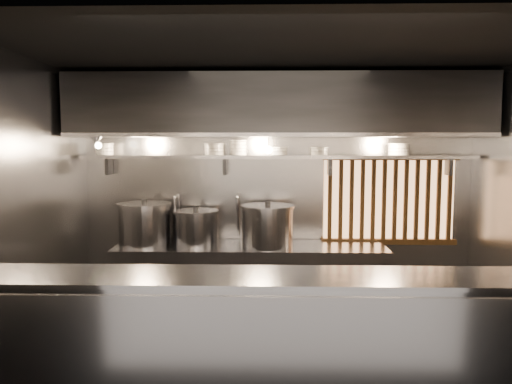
{
  "coord_description": "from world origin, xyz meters",
  "views": [
    {
      "loc": [
        -0.1,
        -4.33,
        2.05
      ],
      "look_at": [
        -0.22,
        0.55,
        1.56
      ],
      "focal_mm": 35.0,
      "sensor_mm": 36.0,
      "label": 1
    }
  ],
  "objects_px": {
    "stock_pot_mid": "(145,224)",
    "stock_pot_right": "(268,226)",
    "stock_pot_left": "(196,227)",
    "pendant_bulb": "(269,150)",
    "heat_lamp": "(96,140)"
  },
  "relations": [
    {
      "from": "stock_pot_left",
      "to": "stock_pot_right",
      "type": "height_order",
      "value": "stock_pot_right"
    },
    {
      "from": "heat_lamp",
      "to": "stock_pot_mid",
      "type": "relative_size",
      "value": 0.47
    },
    {
      "from": "stock_pot_right",
      "to": "heat_lamp",
      "type": "bearing_deg",
      "value": -172.66
    },
    {
      "from": "stock_pot_left",
      "to": "heat_lamp",
      "type": "bearing_deg",
      "value": -162.03
    },
    {
      "from": "stock_pot_left",
      "to": "stock_pot_mid",
      "type": "height_order",
      "value": "stock_pot_mid"
    },
    {
      "from": "stock_pot_right",
      "to": "stock_pot_mid",
      "type": "bearing_deg",
      "value": 177.23
    },
    {
      "from": "pendant_bulb",
      "to": "stock_pot_right",
      "type": "height_order",
      "value": "pendant_bulb"
    },
    {
      "from": "stock_pot_left",
      "to": "pendant_bulb",
      "type": "bearing_deg",
      "value": 2.12
    },
    {
      "from": "stock_pot_mid",
      "to": "stock_pot_right",
      "type": "height_order",
      "value": "stock_pot_mid"
    },
    {
      "from": "heat_lamp",
      "to": "stock_pot_left",
      "type": "distance_m",
      "value": 1.42
    },
    {
      "from": "heat_lamp",
      "to": "stock_pot_right",
      "type": "xyz_separation_m",
      "value": [
        1.79,
        0.23,
        -0.94
      ]
    },
    {
      "from": "heat_lamp",
      "to": "stock_pot_left",
      "type": "xyz_separation_m",
      "value": [
        0.98,
        0.32,
        -0.97
      ]
    },
    {
      "from": "heat_lamp",
      "to": "stock_pot_mid",
      "type": "bearing_deg",
      "value": 35.73
    },
    {
      "from": "stock_pot_left",
      "to": "stock_pot_right",
      "type": "xyz_separation_m",
      "value": [
        0.81,
        -0.09,
        0.04
      ]
    },
    {
      "from": "stock_pot_mid",
      "to": "stock_pot_right",
      "type": "distance_m",
      "value": 1.38
    }
  ]
}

